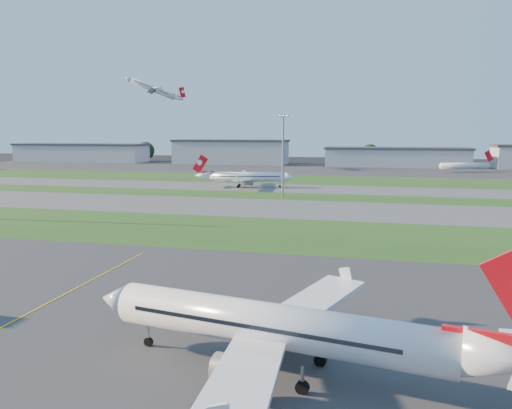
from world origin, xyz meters
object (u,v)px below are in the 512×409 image
(airliner_taxiing, at_px, (247,177))
(mini_jet_near, at_px, (465,166))
(light_mast_centre, at_px, (283,150))
(airliner_parked, at_px, (277,327))

(airliner_taxiing, distance_m, mini_jet_near, 128.33)
(airliner_taxiing, height_order, light_mast_centre, light_mast_centre)
(airliner_parked, distance_m, light_mast_centre, 116.33)
(airliner_parked, distance_m, airliner_taxiing, 143.07)
(light_mast_centre, bearing_deg, airliner_taxiing, 126.93)
(airliner_taxiing, height_order, mini_jet_near, airliner_taxiing)
(airliner_taxiing, xyz_separation_m, light_mast_centre, (17.91, -23.82, 11.05))
(mini_jet_near, bearing_deg, airliner_taxiing, -156.99)
(airliner_parked, bearing_deg, light_mast_centre, 109.91)
(airliner_taxiing, relative_size, mini_jet_near, 1.26)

